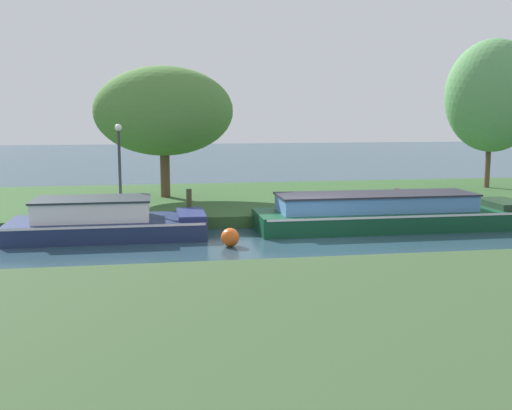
{
  "coord_description": "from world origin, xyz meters",
  "views": [
    {
      "loc": [
        -4.68,
        -17.83,
        3.81
      ],
      "look_at": [
        -1.5,
        1.2,
        0.9
      ],
      "focal_mm": 42.57,
      "sensor_mm": 36.0,
      "label": 1
    }
  ],
  "objects_px": {
    "willow_tree_centre": "(494,96)",
    "lamp_post": "(119,158)",
    "mooring_post_near": "(189,202)",
    "mooring_post_far": "(397,199)",
    "channel_buoy": "(230,237)",
    "forest_barge": "(390,213)",
    "willow_tree_left": "(164,111)",
    "navy_narrowboat": "(105,221)"
  },
  "relations": [
    {
      "from": "willow_tree_centre",
      "to": "lamp_post",
      "type": "distance_m",
      "value": 17.27
    },
    {
      "from": "lamp_post",
      "to": "channel_buoy",
      "type": "bearing_deg",
      "value": -50.8
    },
    {
      "from": "mooring_post_far",
      "to": "channel_buoy",
      "type": "distance_m",
      "value": 7.37
    },
    {
      "from": "willow_tree_left",
      "to": "mooring_post_far",
      "type": "relative_size",
      "value": 7.44
    },
    {
      "from": "navy_narrowboat",
      "to": "forest_barge",
      "type": "bearing_deg",
      "value": 0.0
    },
    {
      "from": "mooring_post_near",
      "to": "mooring_post_far",
      "type": "height_order",
      "value": "mooring_post_near"
    },
    {
      "from": "mooring_post_near",
      "to": "mooring_post_far",
      "type": "relative_size",
      "value": 1.17
    },
    {
      "from": "mooring_post_far",
      "to": "willow_tree_left",
      "type": "bearing_deg",
      "value": 152.28
    },
    {
      "from": "forest_barge",
      "to": "willow_tree_left",
      "type": "distance_m",
      "value": 9.94
    },
    {
      "from": "lamp_post",
      "to": "mooring_post_near",
      "type": "xyz_separation_m",
      "value": [
        2.31,
        -0.58,
        -1.48
      ]
    },
    {
      "from": "willow_tree_left",
      "to": "navy_narrowboat",
      "type": "bearing_deg",
      "value": -108.73
    },
    {
      "from": "mooring_post_far",
      "to": "forest_barge",
      "type": "bearing_deg",
      "value": -119.53
    },
    {
      "from": "lamp_post",
      "to": "channel_buoy",
      "type": "distance_m",
      "value": 5.58
    },
    {
      "from": "willow_tree_centre",
      "to": "lamp_post",
      "type": "relative_size",
      "value": 2.2
    },
    {
      "from": "channel_buoy",
      "to": "lamp_post",
      "type": "bearing_deg",
      "value": 129.2
    },
    {
      "from": "mooring_post_near",
      "to": "channel_buoy",
      "type": "bearing_deg",
      "value": -74.17
    },
    {
      "from": "forest_barge",
      "to": "willow_tree_centre",
      "type": "bearing_deg",
      "value": 42.03
    },
    {
      "from": "willow_tree_centre",
      "to": "forest_barge",
      "type": "bearing_deg",
      "value": -137.97
    },
    {
      "from": "navy_narrowboat",
      "to": "willow_tree_centre",
      "type": "xyz_separation_m",
      "value": [
        16.83,
        6.78,
        4.1
      ]
    },
    {
      "from": "forest_barge",
      "to": "channel_buoy",
      "type": "relative_size",
      "value": 17.04
    },
    {
      "from": "forest_barge",
      "to": "mooring_post_near",
      "type": "distance_m",
      "value": 6.8
    },
    {
      "from": "navy_narrowboat",
      "to": "mooring_post_near",
      "type": "xyz_separation_m",
      "value": [
        2.68,
        1.5,
        0.33
      ]
    },
    {
      "from": "mooring_post_near",
      "to": "mooring_post_far",
      "type": "distance_m",
      "value": 7.47
    },
    {
      "from": "navy_narrowboat",
      "to": "willow_tree_centre",
      "type": "bearing_deg",
      "value": 21.95
    },
    {
      "from": "forest_barge",
      "to": "willow_tree_left",
      "type": "bearing_deg",
      "value": 141.69
    },
    {
      "from": "willow_tree_left",
      "to": "willow_tree_centre",
      "type": "distance_m",
      "value": 14.91
    },
    {
      "from": "navy_narrowboat",
      "to": "lamp_post",
      "type": "distance_m",
      "value": 2.78
    },
    {
      "from": "lamp_post",
      "to": "mooring_post_near",
      "type": "relative_size",
      "value": 3.49
    },
    {
      "from": "lamp_post",
      "to": "willow_tree_centre",
      "type": "bearing_deg",
      "value": 15.97
    },
    {
      "from": "forest_barge",
      "to": "channel_buoy",
      "type": "height_order",
      "value": "forest_barge"
    },
    {
      "from": "mooring_post_near",
      "to": "forest_barge",
      "type": "bearing_deg",
      "value": -12.73
    },
    {
      "from": "forest_barge",
      "to": "willow_tree_centre",
      "type": "xyz_separation_m",
      "value": [
        7.53,
        6.78,
        4.09
      ]
    },
    {
      "from": "mooring_post_near",
      "to": "navy_narrowboat",
      "type": "bearing_deg",
      "value": -150.8
    },
    {
      "from": "forest_barge",
      "to": "mooring_post_far",
      "type": "xyz_separation_m",
      "value": [
        0.85,
        1.5,
        0.26
      ]
    },
    {
      "from": "forest_barge",
      "to": "lamp_post",
      "type": "xyz_separation_m",
      "value": [
        -8.93,
        2.07,
        1.8
      ]
    },
    {
      "from": "willow_tree_left",
      "to": "willow_tree_centre",
      "type": "xyz_separation_m",
      "value": [
        14.86,
        0.99,
        0.71
      ]
    },
    {
      "from": "willow_tree_left",
      "to": "willow_tree_centre",
      "type": "height_order",
      "value": "willow_tree_centre"
    },
    {
      "from": "willow_tree_centre",
      "to": "mooring_post_near",
      "type": "bearing_deg",
      "value": -159.51
    },
    {
      "from": "willow_tree_centre",
      "to": "channel_buoy",
      "type": "bearing_deg",
      "value": -146.45
    },
    {
      "from": "lamp_post",
      "to": "navy_narrowboat",
      "type": "bearing_deg",
      "value": -100.15
    },
    {
      "from": "willow_tree_left",
      "to": "mooring_post_near",
      "type": "distance_m",
      "value": 5.32
    },
    {
      "from": "willow_tree_left",
      "to": "mooring_post_far",
      "type": "distance_m",
      "value": 9.76
    }
  ]
}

